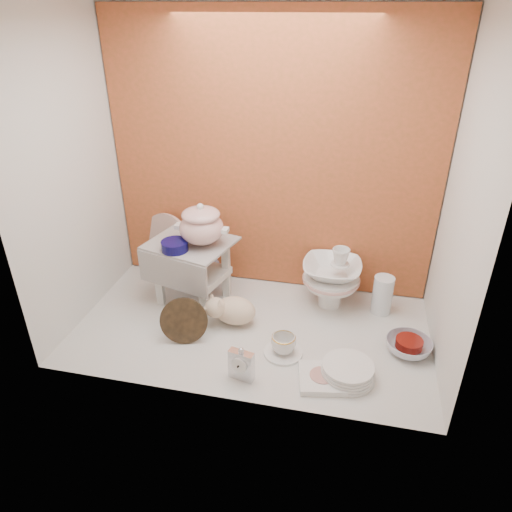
% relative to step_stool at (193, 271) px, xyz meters
% --- Properties ---
extents(ground, '(1.80, 1.80, 0.00)m').
position_rel_step_stool_xyz_m(ground, '(0.38, -0.20, -0.18)').
color(ground, silver).
rests_on(ground, ground).
extents(niche_shell, '(1.86, 1.03, 1.53)m').
position_rel_step_stool_xyz_m(niche_shell, '(0.38, -0.02, 0.75)').
color(niche_shell, '#C15230').
rests_on(niche_shell, ground).
extents(step_stool, '(0.50, 0.46, 0.36)m').
position_rel_step_stool_xyz_m(step_stool, '(0.00, 0.00, 0.00)').
color(step_stool, silver).
rests_on(step_stool, ground).
extents(soup_tureen, '(0.31, 0.31, 0.23)m').
position_rel_step_stool_xyz_m(soup_tureen, '(0.07, -0.01, 0.30)').
color(soup_tureen, white).
rests_on(soup_tureen, step_stool).
extents(cobalt_bowl, '(0.18, 0.18, 0.05)m').
position_rel_step_stool_xyz_m(cobalt_bowl, '(-0.05, -0.11, 0.21)').
color(cobalt_bowl, '#0B0943').
rests_on(cobalt_bowl, step_stool).
extents(floral_platter, '(0.39, 0.21, 0.40)m').
position_rel_step_stool_xyz_m(floral_platter, '(-0.23, 0.22, 0.02)').
color(floral_platter, white).
rests_on(floral_platter, ground).
extents(blue_white_vase, '(0.30, 0.30, 0.27)m').
position_rel_step_stool_xyz_m(blue_white_vase, '(-0.03, 0.16, -0.05)').
color(blue_white_vase, silver).
rests_on(blue_white_vase, ground).
extents(lacquer_tray, '(0.25, 0.14, 0.23)m').
position_rel_step_stool_xyz_m(lacquer_tray, '(0.07, -0.36, -0.07)').
color(lacquer_tray, black).
rests_on(lacquer_tray, ground).
extents(mantel_clock, '(0.12, 0.06, 0.17)m').
position_rel_step_stool_xyz_m(mantel_clock, '(0.42, -0.56, -0.10)').
color(mantel_clock, silver).
rests_on(mantel_clock, ground).
extents(plush_pig, '(0.29, 0.21, 0.16)m').
position_rel_step_stool_xyz_m(plush_pig, '(0.28, -0.17, -0.10)').
color(plush_pig, beige).
rests_on(plush_pig, ground).
extents(teacup_saucer, '(0.23, 0.23, 0.01)m').
position_rel_step_stool_xyz_m(teacup_saucer, '(0.57, -0.36, -0.18)').
color(teacup_saucer, white).
rests_on(teacup_saucer, ground).
extents(gold_rim_teacup, '(0.14, 0.14, 0.09)m').
position_rel_step_stool_xyz_m(gold_rim_teacup, '(0.57, -0.36, -0.12)').
color(gold_rim_teacup, white).
rests_on(gold_rim_teacup, teacup_saucer).
extents(lattice_dish, '(0.24, 0.24, 0.03)m').
position_rel_step_stool_xyz_m(lattice_dish, '(0.77, -0.50, -0.17)').
color(lattice_dish, white).
rests_on(lattice_dish, ground).
extents(dinner_plate_stack, '(0.32, 0.32, 0.07)m').
position_rel_step_stool_xyz_m(dinner_plate_stack, '(0.88, -0.46, -0.14)').
color(dinner_plate_stack, white).
rests_on(dinner_plate_stack, ground).
extents(crystal_bowl, '(0.25, 0.25, 0.07)m').
position_rel_step_stool_xyz_m(crystal_bowl, '(1.16, -0.21, -0.15)').
color(crystal_bowl, silver).
rests_on(crystal_bowl, ground).
extents(clear_glass_vase, '(0.13, 0.13, 0.22)m').
position_rel_step_stool_xyz_m(clear_glass_vase, '(1.03, 0.10, -0.07)').
color(clear_glass_vase, silver).
rests_on(clear_glass_vase, ground).
extents(porcelain_tower, '(0.36, 0.36, 0.36)m').
position_rel_step_stool_xyz_m(porcelain_tower, '(0.75, 0.11, -0.00)').
color(porcelain_tower, white).
rests_on(porcelain_tower, ground).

